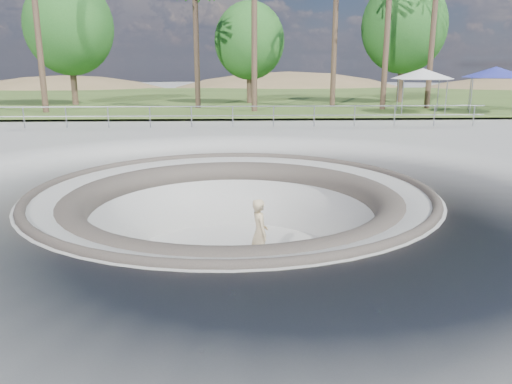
{
  "coord_description": "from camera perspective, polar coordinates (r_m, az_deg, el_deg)",
  "views": [
    {
      "loc": [
        0.05,
        -12.46,
        3.13
      ],
      "look_at": [
        0.61,
        0.14,
        -0.1
      ],
      "focal_mm": 35.0,
      "sensor_mm": 36.0,
      "label": 1
    }
  ],
  "objects": [
    {
      "name": "ground",
      "position": [
        12.85,
        -2.7,
        0.24
      ],
      "size": [
        180.0,
        180.0,
        0.0
      ],
      "primitive_type": "plane",
      "color": "#A7A6A1",
      "rests_on": "ground"
    },
    {
      "name": "bushy_tree_left",
      "position": [
        39.42,
        -20.6,
        17.27
      ],
      "size": [
        6.22,
        5.65,
        8.97
      ],
      "color": "brown",
      "rests_on": "ground"
    },
    {
      "name": "canopy_white",
      "position": [
        32.54,
        18.5,
        12.68
      ],
      "size": [
        5.13,
        5.13,
        2.64
      ],
      "color": "gray",
      "rests_on": "ground"
    },
    {
      "name": "skate_bowl",
      "position": [
        13.41,
        -2.61,
        -7.36
      ],
      "size": [
        14.0,
        14.0,
        4.1
      ],
      "color": "#A7A6A1",
      "rests_on": "ground"
    },
    {
      "name": "bushy_tree_right",
      "position": [
        41.31,
        16.58,
        17.69
      ],
      "size": [
        6.45,
        5.86,
        9.3
      ],
      "color": "brown",
      "rests_on": "ground"
    },
    {
      "name": "grass_strip",
      "position": [
        46.55,
        -2.65,
        10.75
      ],
      "size": [
        180.0,
        36.0,
        0.12
      ],
      "color": "#405B24",
      "rests_on": "ground"
    },
    {
      "name": "distant_hills",
      "position": [
        70.47,
        0.52,
        6.06
      ],
      "size": [
        103.2,
        45.0,
        28.6
      ],
      "color": "brown",
      "rests_on": "ground"
    },
    {
      "name": "canopy_blue",
      "position": [
        34.39,
        25.72,
        12.23
      ],
      "size": [
        4.99,
        4.99,
        2.75
      ],
      "color": "gray",
      "rests_on": "ground"
    },
    {
      "name": "skateboard",
      "position": [
        12.76,
        0.41,
        -8.52
      ],
      "size": [
        0.85,
        0.29,
        0.09
      ],
      "color": "#965F3C",
      "rests_on": "ground"
    },
    {
      "name": "skater",
      "position": [
        12.44,
        0.42,
        -4.71
      ],
      "size": [
        0.56,
        0.72,
        1.76
      ],
      "primitive_type": "imported",
      "rotation": [
        0.0,
        0.0,
        1.81
      ],
      "color": "#D5BA89",
      "rests_on": "skateboard"
    },
    {
      "name": "safety_railing",
      "position": [
        24.58,
        -2.68,
        8.64
      ],
      "size": [
        25.0,
        0.06,
        1.03
      ],
      "color": "gray",
      "rests_on": "ground"
    },
    {
      "name": "bushy_tree_mid",
      "position": [
        38.91,
        -0.74,
        16.88
      ],
      "size": [
        5.23,
        4.76,
        7.55
      ],
      "color": "brown",
      "rests_on": "ground"
    }
  ]
}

